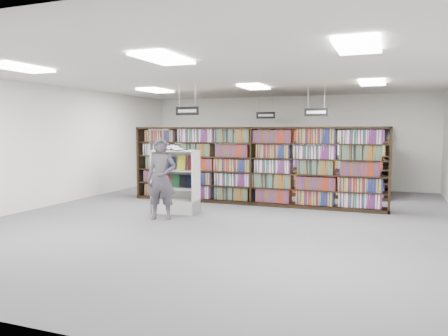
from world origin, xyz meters
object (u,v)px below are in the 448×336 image
(open_book, at_px, (173,149))
(shopper, at_px, (161,179))
(endcap_display, at_px, (176,192))
(bookshelf_row_near, at_px, (254,166))

(open_book, xyz_separation_m, shopper, (0.11, -0.80, -0.65))
(shopper, bearing_deg, endcap_display, 79.27)
(endcap_display, bearing_deg, shopper, -90.76)
(endcap_display, distance_m, shopper, 0.95)
(bookshelf_row_near, height_order, endcap_display, bookshelf_row_near)
(bookshelf_row_near, distance_m, endcap_display, 2.38)
(endcap_display, bearing_deg, open_book, -133.74)
(open_book, bearing_deg, bookshelf_row_near, 66.92)
(endcap_display, height_order, shopper, shopper)
(bookshelf_row_near, relative_size, shopper, 3.82)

